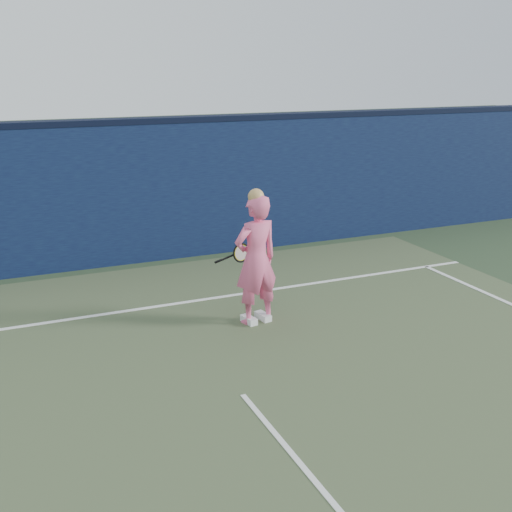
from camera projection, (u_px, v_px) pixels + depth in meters
name	position (u px, v px, depth m)	size (l,w,h in m)	color
ground	(282.00, 443.00, 6.20)	(80.00, 80.00, 0.00)	#32462B
backstop_wall	(127.00, 195.00, 11.55)	(24.00, 0.40, 2.50)	#0B1034
wall_cap	(122.00, 121.00, 11.17)	(24.00, 0.42, 0.10)	black
player	(256.00, 259.00, 8.84)	(0.74, 0.55, 1.92)	#F86091
racket	(239.00, 253.00, 9.17)	(0.55, 0.12, 0.29)	black
court_lines	(297.00, 460.00, 5.90)	(11.00, 12.04, 0.01)	white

